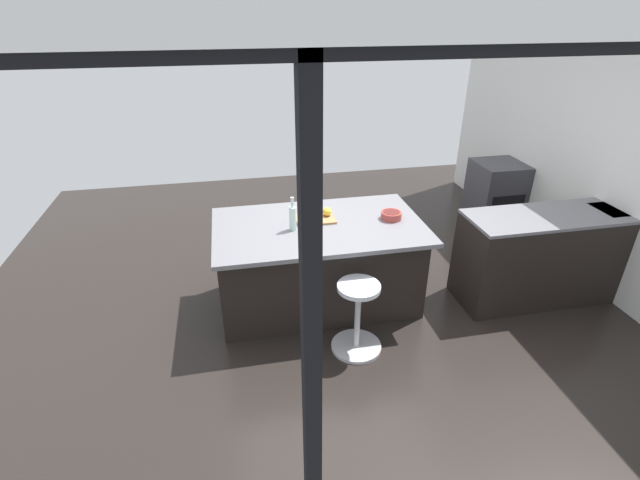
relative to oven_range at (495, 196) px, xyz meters
name	(u,v)px	position (x,y,z in m)	size (l,w,h in m)	color
ground_plane	(342,294)	(2.36, 1.19, -0.44)	(7.43, 7.43, 0.00)	black
interior_partition_left	(606,152)	(-0.35, 1.19, 0.92)	(0.12, 5.71, 2.72)	silver
sink_cabinet	(579,252)	(0.00, 1.58, 0.02)	(2.47, 0.60, 1.19)	black
oven_range	(495,196)	(0.00, 0.00, 0.00)	(0.60, 0.61, 0.88)	#38383D
kitchen_island	(318,263)	(2.62, 1.26, 0.01)	(1.93, 1.15, 0.89)	black
stool_by_window	(357,319)	(2.43, 2.01, -0.13)	(0.44, 0.44, 0.65)	#B7B7BC
cutting_board	(315,219)	(2.64, 1.20, 0.45)	(0.36, 0.24, 0.02)	olive
apple_yellow	(327,212)	(2.52, 1.17, 0.51)	(0.08, 0.08, 0.08)	gold
apple_red	(307,214)	(2.71, 1.16, 0.50)	(0.07, 0.07, 0.07)	red
water_bottle	(293,217)	(2.87, 1.36, 0.57)	(0.06, 0.06, 0.31)	silver
fruit_bowl	(391,215)	(1.93, 1.31, 0.48)	(0.19, 0.19, 0.07)	#993833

